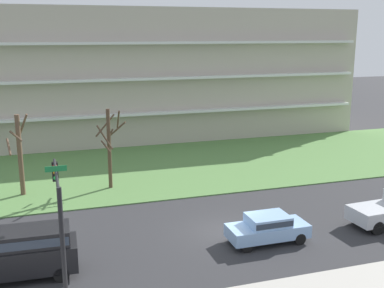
{
  "coord_description": "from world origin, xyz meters",
  "views": [
    {
      "loc": [
        -9.55,
        -23.61,
        11.15
      ],
      "look_at": [
        -0.1,
        6.0,
        3.83
      ],
      "focal_mm": 44.5,
      "sensor_mm": 36.0,
      "label": 1
    }
  ],
  "objects_px": {
    "tree_far_left": "(20,153)",
    "traffic_signal_mast": "(59,213)",
    "tree_left": "(110,145)",
    "van_black_near_left": "(19,250)",
    "sedan_blue_center_left": "(268,227)"
  },
  "relations": [
    {
      "from": "tree_far_left",
      "to": "traffic_signal_mast",
      "type": "height_order",
      "value": "tree_far_left"
    },
    {
      "from": "tree_left",
      "to": "tree_far_left",
      "type": "bearing_deg",
      "value": 177.28
    },
    {
      "from": "tree_far_left",
      "to": "van_black_near_left",
      "type": "relative_size",
      "value": 1.09
    },
    {
      "from": "tree_far_left",
      "to": "van_black_near_left",
      "type": "bearing_deg",
      "value": -88.99
    },
    {
      "from": "traffic_signal_mast",
      "to": "sedan_blue_center_left",
      "type": "bearing_deg",
      "value": 13.4
    },
    {
      "from": "tree_far_left",
      "to": "tree_left",
      "type": "xyz_separation_m",
      "value": [
        6.13,
        -0.29,
        0.23
      ]
    },
    {
      "from": "sedan_blue_center_left",
      "to": "traffic_signal_mast",
      "type": "xyz_separation_m",
      "value": [
        -10.82,
        -2.58,
        3.08
      ]
    },
    {
      "from": "tree_far_left",
      "to": "sedan_blue_center_left",
      "type": "bearing_deg",
      "value": -43.23
    },
    {
      "from": "van_black_near_left",
      "to": "traffic_signal_mast",
      "type": "relative_size",
      "value": 0.93
    },
    {
      "from": "tree_far_left",
      "to": "sedan_blue_center_left",
      "type": "xyz_separation_m",
      "value": [
        12.87,
        -12.1,
        -2.2
      ]
    },
    {
      "from": "van_black_near_left",
      "to": "sedan_blue_center_left",
      "type": "bearing_deg",
      "value": 2.48
    },
    {
      "from": "van_black_near_left",
      "to": "tree_left",
      "type": "bearing_deg",
      "value": 65.87
    },
    {
      "from": "sedan_blue_center_left",
      "to": "traffic_signal_mast",
      "type": "height_order",
      "value": "traffic_signal_mast"
    },
    {
      "from": "traffic_signal_mast",
      "to": "tree_far_left",
      "type": "bearing_deg",
      "value": 97.98
    },
    {
      "from": "tree_far_left",
      "to": "traffic_signal_mast",
      "type": "xyz_separation_m",
      "value": [
        2.06,
        -14.68,
        0.87
      ]
    }
  ]
}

